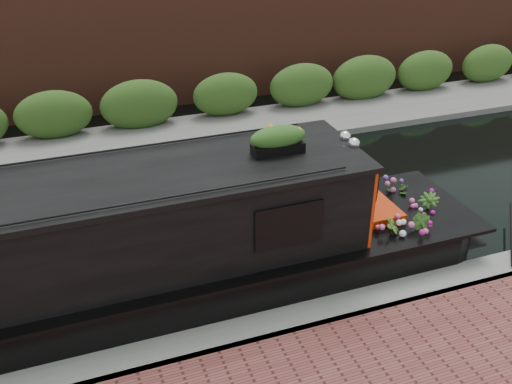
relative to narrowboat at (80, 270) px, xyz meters
name	(u,v)px	position (x,y,z in m)	size (l,w,h in m)	color
ground	(194,227)	(2.16, 1.94, -0.87)	(80.00, 80.00, 0.00)	black
near_bank_coping	(250,341)	(2.16, -1.36, -0.87)	(40.00, 0.60, 0.50)	gray
far_bank_path	(152,144)	(2.16, 6.14, -0.87)	(40.00, 2.40, 0.34)	slate
far_hedge	(146,131)	(2.16, 7.04, -0.87)	(40.00, 1.10, 2.80)	#30531B
far_brick_wall	(133,105)	(2.16, 9.14, -0.87)	(40.00, 1.00, 8.00)	#5A2D1E
narrowboat	(80,270)	(0.00, 0.00, 0.00)	(12.53, 2.20, 2.95)	black
rope_fender	(459,225)	(6.83, 0.00, -0.68)	(0.39, 0.39, 0.39)	brown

